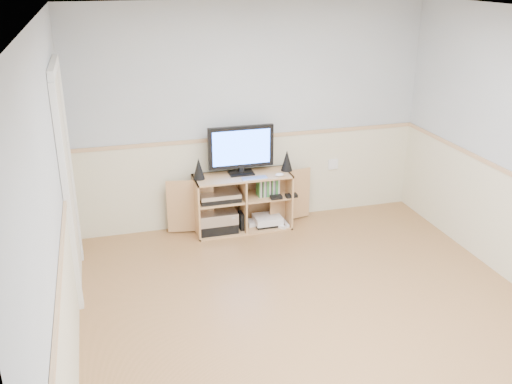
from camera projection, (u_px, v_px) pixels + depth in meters
room at (317, 186)px, 4.45m from camera, size 4.04×4.54×2.54m
media_cabinet at (241, 200)px, 6.49m from camera, size 1.69×0.41×0.65m
monitor at (241, 148)px, 6.26m from camera, size 0.73×0.18×0.55m
speaker_left at (199, 169)px, 6.18m from camera, size 0.13×0.13×0.24m
speaker_right at (287, 160)px, 6.43m from camera, size 0.13×0.13×0.24m
keyboard at (255, 178)px, 6.22m from camera, size 0.28×0.11×0.01m
mouse at (280, 175)px, 6.29m from camera, size 0.10×0.07×0.04m
av_components at (217, 214)px, 6.41m from camera, size 0.52×0.33×0.47m
game_consoles at (266, 220)px, 6.60m from camera, size 0.45×0.30×0.11m
game_cases at (268, 187)px, 6.44m from camera, size 0.24×0.13×0.19m
wall_outlet at (333, 164)px, 6.83m from camera, size 0.12×0.03×0.12m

